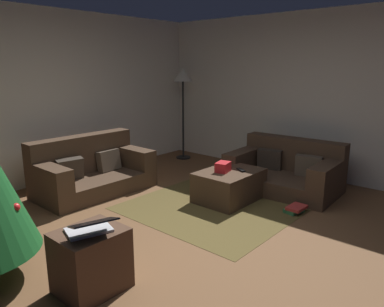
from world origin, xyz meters
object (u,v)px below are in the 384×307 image
at_px(laptop, 91,227).
at_px(corner_lamp, 183,82).
at_px(couch_left, 91,171).
at_px(gift_box, 223,167).
at_px(book_stack, 295,209).
at_px(ottoman, 229,185).
at_px(couch_right, 286,171).
at_px(tv_remote, 241,170).
at_px(side_table, 91,261).

distance_m(laptop, corner_lamp, 4.53).
bearing_deg(couch_left, corner_lamp, -172.07).
distance_m(gift_box, book_stack, 1.05).
bearing_deg(ottoman, laptop, -170.25).
distance_m(gift_box, laptop, 2.39).
xyz_separation_m(couch_right, tv_remote, (-0.82, 0.25, 0.14)).
bearing_deg(couch_right, side_table, 87.37).
distance_m(couch_right, ottoman, 0.99).
relative_size(couch_left, laptop, 3.49).
bearing_deg(couch_right, book_stack, 121.99).
xyz_separation_m(side_table, corner_lamp, (3.70, 2.38, 1.21)).
xyz_separation_m(side_table, laptop, (-0.02, -0.05, 0.31)).
bearing_deg(tv_remote, book_stack, -58.80).
height_order(ottoman, book_stack, ottoman).
relative_size(laptop, book_stack, 1.65).
xyz_separation_m(couch_right, laptop, (-3.35, -0.06, 0.30)).
height_order(laptop, book_stack, laptop).
height_order(ottoman, corner_lamp, corner_lamp).
bearing_deg(side_table, couch_right, 0.06).
xyz_separation_m(gift_box, book_stack, (0.25, -0.93, -0.42)).
xyz_separation_m(tv_remote, side_table, (-2.51, -0.25, -0.16)).
bearing_deg(laptop, couch_left, 56.43).
relative_size(couch_right, book_stack, 5.54).
relative_size(couch_right, laptop, 3.35).
bearing_deg(ottoman, couch_left, 120.45).
relative_size(couch_left, corner_lamp, 0.94).
relative_size(couch_left, side_table, 3.11).
xyz_separation_m(couch_left, gift_box, (0.93, -1.67, 0.17)).
height_order(gift_box, corner_lamp, corner_lamp).
bearing_deg(tv_remote, side_table, -147.43).
bearing_deg(tv_remote, gift_box, 167.26).
xyz_separation_m(laptop, book_stack, (2.59, -0.47, -0.52)).
distance_m(ottoman, laptop, 2.49).
relative_size(couch_right, side_table, 2.99).
relative_size(couch_right, tv_remote, 9.71).
bearing_deg(gift_box, side_table, -169.96).
bearing_deg(couch_left, book_stack, 114.78).
distance_m(ottoman, book_stack, 0.91).
bearing_deg(book_stack, gift_box, 105.01).
relative_size(couch_left, book_stack, 5.77).
relative_size(ottoman, book_stack, 3.16).
relative_size(book_stack, corner_lamp, 0.16).
bearing_deg(ottoman, tv_remote, -45.11).
bearing_deg(tv_remote, couch_left, 148.27).
distance_m(couch_right, laptop, 3.36).
height_order(side_table, book_stack, side_table).
xyz_separation_m(couch_left, ottoman, (1.01, -1.72, -0.10)).
bearing_deg(gift_box, couch_right, -22.01).
distance_m(tv_remote, book_stack, 0.86).
xyz_separation_m(tv_remote, laptop, (-2.53, -0.31, 0.15)).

